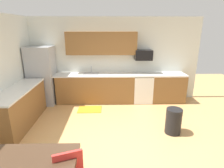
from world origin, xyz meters
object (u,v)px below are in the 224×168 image
Objects in this scene: refrigerator at (42,76)px; microwave at (143,55)px; oven_range at (142,88)px; trash_bin at (173,121)px.

refrigerator reaches higher than microwave.
refrigerator is 3.24m from oven_range.
oven_range is at bearing 100.76° from trash_bin.
oven_range is at bearing 1.43° from refrigerator.
refrigerator is 3.03× the size of trash_bin.
trash_bin is at bearing -27.76° from refrigerator.
refrigerator is at bearing -176.79° from microwave.
oven_range is 1.52× the size of trash_bin.
oven_range is at bearing -90.00° from microwave.
microwave is 0.90× the size of trash_bin.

